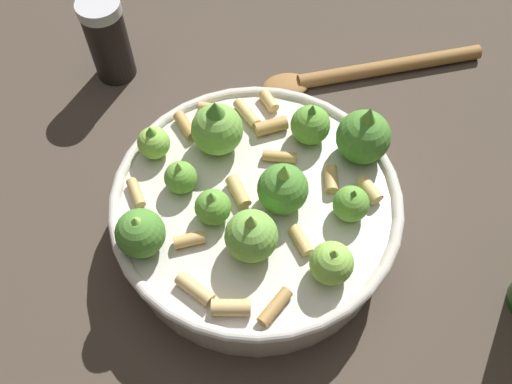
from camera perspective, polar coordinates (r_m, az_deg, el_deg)
ground_plane at (r=0.52m, az=0.00°, el=-3.71°), size 2.40×2.40×0.00m
cooking_pan at (r=0.49m, az=0.12°, el=-1.45°), size 0.25×0.25×0.12m
pepper_shaker at (r=0.63m, az=-15.02°, el=14.94°), size 0.05×0.05×0.10m
wooden_spoon at (r=0.64m, az=10.66°, el=12.05°), size 0.12×0.24×0.02m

